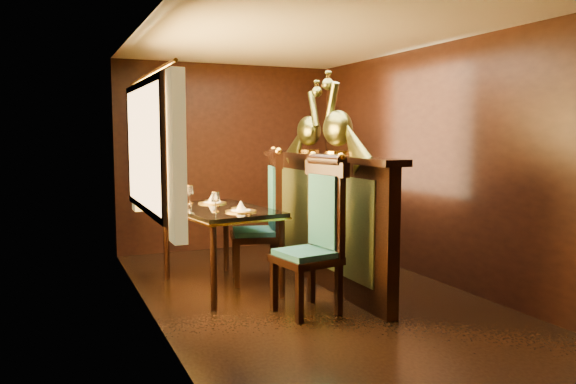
# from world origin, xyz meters

# --- Properties ---
(ground) EXTENTS (5.00, 5.00, 0.00)m
(ground) POSITION_xyz_m (0.00, 0.00, 0.00)
(ground) COLOR black
(ground) RESTS_ON ground
(room_shell) EXTENTS (3.04, 5.04, 2.52)m
(room_shell) POSITION_xyz_m (-0.09, 0.02, 1.58)
(room_shell) COLOR black
(room_shell) RESTS_ON ground
(partition) EXTENTS (0.26, 2.70, 1.36)m
(partition) POSITION_xyz_m (0.32, 0.30, 0.71)
(partition) COLOR black
(partition) RESTS_ON ground
(dining_table) EXTENTS (1.02, 1.50, 1.03)m
(dining_table) POSITION_xyz_m (-0.70, 0.57, 0.75)
(dining_table) COLOR black
(dining_table) RESTS_ON ground
(chair_left) EXTENTS (0.58, 0.60, 1.41)m
(chair_left) POSITION_xyz_m (-0.11, -0.47, 0.73)
(chair_left) COLOR black
(chair_left) RESTS_ON ground
(chair_right) EXTENTS (0.63, 0.65, 1.43)m
(chair_right) POSITION_xyz_m (-0.16, 0.63, 0.75)
(chair_right) COLOR black
(chair_right) RESTS_ON ground
(peacock_left) EXTENTS (0.26, 0.70, 0.84)m
(peacock_left) POSITION_xyz_m (0.33, -0.01, 1.78)
(peacock_left) COLOR #174527
(peacock_left) RESTS_ON partition
(peacock_right) EXTENTS (0.24, 0.64, 0.77)m
(peacock_right) POSITION_xyz_m (0.33, 0.64, 1.74)
(peacock_right) COLOR #174527
(peacock_right) RESTS_ON partition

